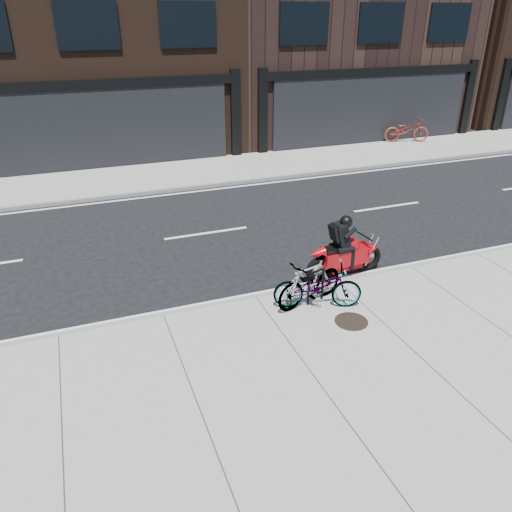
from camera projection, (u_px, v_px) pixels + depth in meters
name	position (u px, v px, depth m)	size (l,w,h in m)	color
ground	(228.00, 263.00, 12.43)	(120.00, 120.00, 0.00)	black
sidewalk_near	(321.00, 389.00, 8.20)	(60.00, 6.00, 0.13)	gray
sidewalk_far	(166.00, 175.00, 18.91)	(60.00, 3.50, 0.13)	gray
bike_rack	(316.00, 283.00, 10.34)	(0.43, 0.16, 0.75)	black
bicycle_front	(318.00, 287.00, 10.15)	(0.63, 1.81, 0.95)	gray
bicycle_rear	(310.00, 282.00, 10.27)	(0.48, 1.69, 1.01)	gray
motorcycle	(348.00, 251.00, 11.59)	(2.08, 0.54, 1.55)	black
bicycle_far	(407.00, 130.00, 23.25)	(0.72, 2.06, 1.08)	maroon
manhole_cover	(351.00, 321.00, 9.85)	(0.66, 0.66, 0.01)	black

